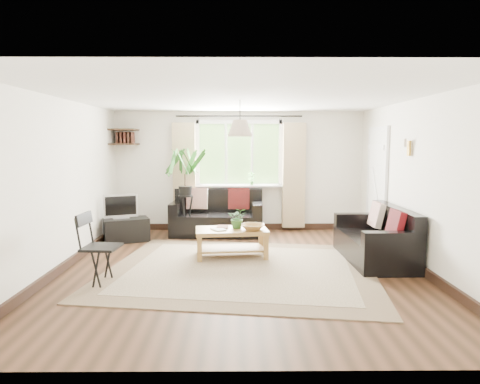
{
  "coord_description": "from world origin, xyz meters",
  "views": [
    {
      "loc": [
        -0.05,
        -5.92,
        1.79
      ],
      "look_at": [
        0.0,
        0.4,
        1.05
      ],
      "focal_mm": 32.0,
      "sensor_mm": 36.0,
      "label": 1
    }
  ],
  "objects_px": {
    "palm_stand": "(185,192)",
    "folding_chair": "(102,249)",
    "sofa_right": "(374,236)",
    "coffee_table": "(232,243)",
    "sofa_back": "(217,214)",
    "tv_stand": "(126,230)"
  },
  "relations": [
    {
      "from": "palm_stand",
      "to": "folding_chair",
      "type": "relative_size",
      "value": 1.85
    },
    {
      "from": "sofa_right",
      "to": "folding_chair",
      "type": "height_order",
      "value": "folding_chair"
    },
    {
      "from": "coffee_table",
      "to": "folding_chair",
      "type": "bearing_deg",
      "value": -143.11
    },
    {
      "from": "sofa_right",
      "to": "folding_chair",
      "type": "distance_m",
      "value": 3.92
    },
    {
      "from": "palm_stand",
      "to": "sofa_back",
      "type": "bearing_deg",
      "value": 5.26
    },
    {
      "from": "sofa_back",
      "to": "sofa_right",
      "type": "relative_size",
      "value": 1.06
    },
    {
      "from": "tv_stand",
      "to": "folding_chair",
      "type": "relative_size",
      "value": 0.86
    },
    {
      "from": "coffee_table",
      "to": "palm_stand",
      "type": "distance_m",
      "value": 1.94
    },
    {
      "from": "sofa_back",
      "to": "tv_stand",
      "type": "distance_m",
      "value": 1.73
    },
    {
      "from": "sofa_back",
      "to": "coffee_table",
      "type": "relative_size",
      "value": 1.59
    },
    {
      "from": "palm_stand",
      "to": "coffee_table",
      "type": "bearing_deg",
      "value": -60.64
    },
    {
      "from": "sofa_back",
      "to": "palm_stand",
      "type": "height_order",
      "value": "palm_stand"
    },
    {
      "from": "folding_chair",
      "to": "palm_stand",
      "type": "bearing_deg",
      "value": -9.5
    },
    {
      "from": "palm_stand",
      "to": "folding_chair",
      "type": "distance_m",
      "value": 2.95
    },
    {
      "from": "sofa_back",
      "to": "coffee_table",
      "type": "distance_m",
      "value": 1.7
    },
    {
      "from": "folding_chair",
      "to": "coffee_table",
      "type": "bearing_deg",
      "value": -48.17
    },
    {
      "from": "sofa_right",
      "to": "folding_chair",
      "type": "xyz_separation_m",
      "value": [
        -3.79,
        -1.01,
        0.06
      ]
    },
    {
      "from": "folding_chair",
      "to": "tv_stand",
      "type": "bearing_deg",
      "value": 12.05
    },
    {
      "from": "tv_stand",
      "to": "palm_stand",
      "type": "xyz_separation_m",
      "value": [
        1.02,
        0.5,
        0.63
      ]
    },
    {
      "from": "sofa_right",
      "to": "palm_stand",
      "type": "distance_m",
      "value": 3.59
    },
    {
      "from": "palm_stand",
      "to": "sofa_right",
      "type": "bearing_deg",
      "value": -30.71
    },
    {
      "from": "tv_stand",
      "to": "palm_stand",
      "type": "distance_m",
      "value": 1.3
    }
  ]
}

